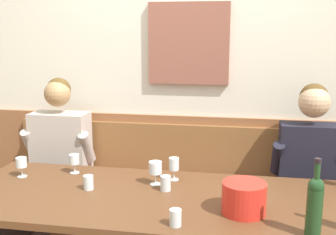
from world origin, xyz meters
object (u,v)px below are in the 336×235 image
Objects in this scene: wine_glass_near_bucket at (21,163)px; water_tumbler_right at (175,218)px; water_tumbler_left at (88,183)px; dining_table at (160,208)px; wine_glass_center_front at (174,165)px; wine_glass_mid_right at (74,160)px; wall_bench at (179,215)px; water_tumbler_center at (166,183)px; person_left_seat at (39,183)px; wine_bottle_green_tall at (315,205)px; wine_glass_center_rear at (155,168)px; person_center_right_seat at (318,202)px; ice_bucket at (244,198)px.

wine_glass_near_bucket is 1.19m from water_tumbler_right.
wine_glass_near_bucket is 0.52m from water_tumbler_left.
wine_glass_center_front reaches higher than dining_table.
wall_bench is at bearing 34.43° from wine_glass_mid_right.
water_tumbler_center is at bearing -4.21° from wine_glass_near_bucket.
water_tumbler_right is (0.14, -1.06, 0.49)m from wall_bench.
wine_glass_mid_right is at bearing -9.83° from person_left_seat.
wine_bottle_green_tall is 4.36× the size of water_tumbler_left.
wine_glass_center_rear reaches higher than water_tumbler_right.
wine_glass_near_bucket is (-1.70, 0.50, -0.06)m from wine_bottle_green_tall.
water_tumbler_left is at bearing -14.93° from wine_glass_near_bucket.
person_center_right_seat is (0.91, -0.39, 0.34)m from wall_bench.
water_tumbler_right is (-0.77, -0.67, 0.15)m from person_center_right_seat.
wine_glass_center_front is 1.62× the size of water_tumbler_center.
wine_glass_mid_right is (-1.09, 0.43, 0.01)m from ice_bucket.
water_tumbler_right is at bearing -82.42° from wall_bench.
wine_glass_mid_right reaches higher than water_tumbler_center.
person_center_right_seat is 10.55× the size of wine_glass_mid_right.
wall_bench reaches higher than ice_bucket.
wall_bench is at bearing 57.77° from water_tumbler_left.
wine_glass_center_front reaches higher than water_tumbler_center.
dining_table is at bearing -70.07° from wine_glass_center_rear.
wine_bottle_green_tall reaches higher than dining_table.
dining_table is 0.96m from wine_glass_near_bucket.
person_center_right_seat is 0.68m from ice_bucket.
wine_bottle_green_tall reaches higher than wine_glass_center_front.
dining_table is 10.27× the size of ice_bucket.
wine_glass_center_rear is (0.87, 0.01, 0.01)m from wine_glass_near_bucket.
wine_bottle_green_tall is at bearing -31.69° from wine_glass_center_rear.
wine_bottle_green_tall is (0.77, -1.06, 0.60)m from wall_bench.
wall_bench is 0.77m from wine_glass_center_rear.
wine_glass_center_rear is (-0.98, -0.15, 0.21)m from person_center_right_seat.
wine_glass_mid_right is at bearing 168.82° from wine_glass_center_rear.
wine_glass_center_front is (0.10, 0.10, -0.00)m from wine_glass_center_rear.
wine_bottle_green_tall is at bearing -39.81° from wine_glass_center_front.
wine_glass_center_front is (0.95, -0.06, 0.21)m from person_left_seat.
dining_table is 0.97m from person_left_seat.
wine_glass_center_rear is at bearing 148.31° from wine_bottle_green_tall.
wall_bench is 1.21m from wine_glass_near_bucket.
wine_glass_near_bucket reaches higher than wine_glass_mid_right.
wine_glass_mid_right reaches higher than dining_table.
water_tumbler_center is at bearing -165.31° from person_center_right_seat.
wine_bottle_green_tall is 0.98m from wine_glass_center_rear.
wine_glass_mid_right is at bearing 22.65° from wine_glass_near_bucket.
water_tumbler_left is (-1.20, 0.37, -0.11)m from wine_bottle_green_tall.
wine_glass_mid_right is 0.33m from water_tumbler_left.
wine_glass_center_rear is at bearing -171.19° from person_center_right_seat.
wine_glass_near_bucket is at bearing 165.07° from water_tumbler_left.
wall_bench reaches higher than dining_table.
wine_glass_mid_right is 1.48× the size of water_tumbler_left.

